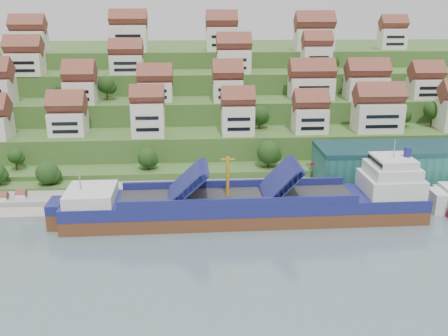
{
  "coord_description": "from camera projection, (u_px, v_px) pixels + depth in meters",
  "views": [
    {
      "loc": [
        -11.09,
        -107.21,
        47.75
      ],
      "look_at": [
        -3.28,
        14.0,
        8.0
      ],
      "focal_mm": 40.0,
      "sensor_mm": 36.0,
      "label": 1
    }
  ],
  "objects": [
    {
      "name": "warehouse",
      "position": [
        428.0,
        163.0,
        134.28
      ],
      "size": [
        60.0,
        15.0,
        10.0
      ],
      "primitive_type": "cube",
      "color": "#24625B",
      "rests_on": "quay"
    },
    {
      "name": "cargo_ship",
      "position": [
        256.0,
        206.0,
        115.7
      ],
      "size": [
        83.04,
        13.73,
        18.45
      ],
      "rotation": [
        0.0,
        0.0,
        0.01
      ],
      "color": "#572F1A",
      "rests_on": "ground"
    },
    {
      "name": "pebble_beach",
      "position": [
        7.0,
        203.0,
        124.9
      ],
      "size": [
        45.0,
        20.0,
        1.0
      ],
      "primitive_type": "cube",
      "color": "gray",
      "rests_on": "ground"
    },
    {
      "name": "ground",
      "position": [
        242.0,
        218.0,
        117.21
      ],
      "size": [
        300.0,
        300.0,
        0.0
      ],
      "primitive_type": "plane",
      "color": "slate",
      "rests_on": "ground"
    },
    {
      "name": "quay",
      "position": [
        311.0,
        190.0,
        132.32
      ],
      "size": [
        180.0,
        14.0,
        2.2
      ],
      "primitive_type": "cube",
      "color": "gray",
      "rests_on": "ground"
    },
    {
      "name": "hillside_village",
      "position": [
        220.0,
        79.0,
        166.69
      ],
      "size": [
        155.78,
        63.21,
        29.77
      ],
      "color": "silver",
      "rests_on": "ground"
    },
    {
      "name": "flagpole",
      "position": [
        310.0,
        175.0,
        125.66
      ],
      "size": [
        1.28,
        0.16,
        8.0
      ],
      "color": "gray",
      "rests_on": "quay"
    },
    {
      "name": "hillside",
      "position": [
        218.0,
        97.0,
        212.11
      ],
      "size": [
        260.0,
        128.0,
        31.0
      ],
      "color": "#2D4C1E",
      "rests_on": "ground"
    },
    {
      "name": "hillside_trees",
      "position": [
        217.0,
        107.0,
        155.51
      ],
      "size": [
        138.89,
        62.76,
        31.93
      ],
      "color": "#1F4115",
      "rests_on": "ground"
    }
  ]
}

